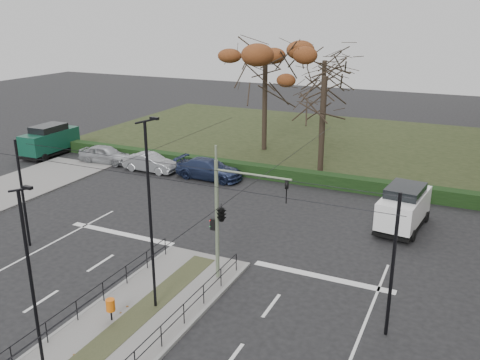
# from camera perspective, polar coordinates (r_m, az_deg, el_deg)

# --- Properties ---
(ground) EXTENTS (140.00, 140.00, 0.00)m
(ground) POSITION_cam_1_polar(r_m,az_deg,el_deg) (23.33, -9.47, -13.50)
(ground) COLOR black
(ground) RESTS_ON ground
(median_island) EXTENTS (4.40, 15.00, 0.14)m
(median_island) POSITION_cam_1_polar(r_m,az_deg,el_deg) (21.64, -13.33, -16.35)
(median_island) COLOR slate
(median_island) RESTS_ON ground
(park) EXTENTS (38.00, 26.00, 0.10)m
(park) POSITION_cam_1_polar(r_m,az_deg,el_deg) (52.68, 4.76, 4.89)
(park) COLOR black
(park) RESTS_ON ground
(hedge) EXTENTS (38.00, 1.00, 1.00)m
(hedge) POSITION_cam_1_polar(r_m,az_deg,el_deg) (40.67, -1.84, 1.56)
(hedge) COLOR black
(hedge) RESTS_ON ground
(median_railing) EXTENTS (4.14, 13.24, 0.92)m
(median_railing) POSITION_cam_1_polar(r_m,az_deg,el_deg) (21.08, -13.69, -14.45)
(median_railing) COLOR black
(median_railing) RESTS_ON median_island
(catenary) EXTENTS (20.00, 34.00, 6.00)m
(catenary) POSITION_cam_1_polar(r_m,az_deg,el_deg) (22.96, -7.65, -4.34)
(catenary) COLOR black
(catenary) RESTS_ON ground
(traffic_light) EXTENTS (3.95, 2.27, 5.82)m
(traffic_light) POSITION_cam_1_polar(r_m,az_deg,el_deg) (23.24, -1.88, -3.62)
(traffic_light) COLOR slate
(traffic_light) RESTS_ON median_island
(litter_bin) EXTENTS (0.37, 0.37, 0.96)m
(litter_bin) POSITION_cam_1_polar(r_m,az_deg,el_deg) (21.99, -14.34, -13.48)
(litter_bin) COLOR black
(litter_bin) RESTS_ON median_island
(streetlamp_median_near) EXTENTS (0.61, 0.13, 7.34)m
(streetlamp_median_near) POSITION_cam_1_polar(r_m,az_deg,el_deg) (17.40, -22.18, -11.77)
(streetlamp_median_near) COLOR black
(streetlamp_median_near) RESTS_ON median_island
(streetlamp_median_far) EXTENTS (0.69, 0.14, 8.31)m
(streetlamp_median_far) POSITION_cam_1_polar(r_m,az_deg,el_deg) (20.96, -10.01, -3.94)
(streetlamp_median_far) COLOR black
(streetlamp_median_far) RESTS_ON median_island
(parked_car_first) EXTENTS (4.72, 2.24, 1.56)m
(parked_car_first) POSITION_cam_1_polar(r_m,az_deg,el_deg) (44.55, -14.89, 2.81)
(parked_car_first) COLOR #A3A6AA
(parked_car_first) RESTS_ON ground
(parked_car_second) EXTENTS (4.47, 1.59, 1.47)m
(parked_car_second) POSITION_cam_1_polar(r_m,az_deg,el_deg) (41.43, -10.05, 1.94)
(parked_car_second) COLOR #A3A6AA
(parked_car_second) RESTS_ON ground
(parked_car_third) EXTENTS (5.36, 2.25, 1.55)m
(parked_car_third) POSITION_cam_1_polar(r_m,az_deg,el_deg) (39.03, -3.49, 1.24)
(parked_car_third) COLOR #202B4C
(parked_car_third) RESTS_ON ground
(white_van) EXTENTS (2.71, 5.20, 2.61)m
(white_van) POSITION_cam_1_polar(r_m,az_deg,el_deg) (31.43, 17.91, -2.83)
(white_van) COLOR white
(white_van) RESTS_ON ground
(green_van) EXTENTS (2.30, 5.61, 2.74)m
(green_van) POSITION_cam_1_polar(r_m,az_deg,el_deg) (48.51, -20.58, 4.26)
(green_van) COLOR #0E3E2D
(green_van) RESTS_ON ground
(rust_tree) EXTENTS (8.14, 8.14, 10.68)m
(rust_tree) POSITION_cam_1_polar(r_m,az_deg,el_deg) (45.98, 2.87, 13.28)
(rust_tree) COLOR black
(rust_tree) RESTS_ON park
(bare_tree_center) EXTENTS (7.06, 7.06, 10.31)m
(bare_tree_center) POSITION_cam_1_polar(r_m,az_deg,el_deg) (50.46, 9.46, 12.46)
(bare_tree_center) COLOR black
(bare_tree_center) RESTS_ON park
(bare_tree_near) EXTENTS (6.16, 6.16, 10.00)m
(bare_tree_near) POSITION_cam_1_polar(r_m,az_deg,el_deg) (39.79, 9.48, 10.63)
(bare_tree_near) COLOR black
(bare_tree_near) RESTS_ON park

